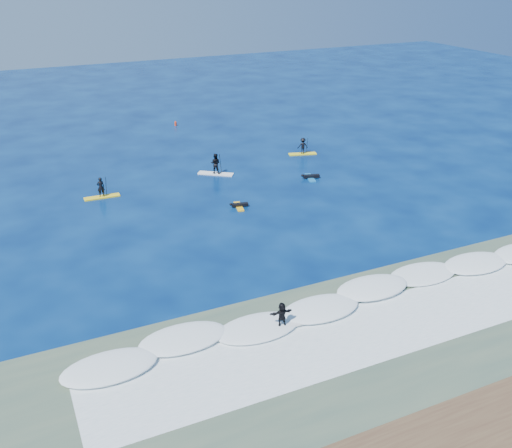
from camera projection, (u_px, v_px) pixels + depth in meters
name	position (u px, v px, depth m)	size (l,w,h in m)	color
ground	(284.00, 231.00, 42.18)	(160.00, 160.00, 0.00)	#031441
shallow_water	(404.00, 334.00, 30.66)	(90.00, 13.00, 0.01)	#3C5143
breaking_wave	(361.00, 297.00, 33.95)	(40.00, 6.00, 0.30)	white
whitewater	(392.00, 324.00, 31.48)	(34.00, 5.00, 0.02)	silver
sup_paddler_left	(101.00, 190.00, 47.79)	(2.97, 0.81, 2.08)	yellow
sup_paddler_center	(215.00, 165.00, 52.87)	(3.16, 2.63, 2.33)	white
sup_paddler_right	(303.00, 147.00, 58.29)	(2.93, 1.45, 2.00)	yellow
prone_paddler_near	(239.00, 205.00, 46.17)	(1.54, 1.99, 0.40)	gold
prone_paddler_far	(310.00, 177.00, 52.15)	(1.71, 2.24, 0.45)	#1668A8
wave_surfer	(282.00, 316.00, 30.69)	(2.13, 0.71, 1.52)	silver
marker_buoy	(176.00, 123.00, 68.47)	(0.27, 0.27, 0.66)	red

